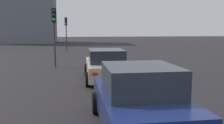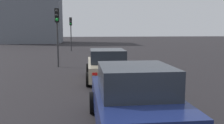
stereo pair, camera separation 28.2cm
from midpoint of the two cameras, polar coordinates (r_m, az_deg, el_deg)
name	(u,v)px [view 1 (the left image)]	position (r m, az deg, el deg)	size (l,w,h in m)	color
car_beige_lead	(106,65)	(12.01, -2.08, -0.78)	(4.41, 2.16, 1.53)	tan
car_navy_second	(139,99)	(6.13, 4.86, -8.59)	(4.21, 2.15, 1.64)	#141E4C
traffic_light_near_left	(54,25)	(16.47, -13.79, 8.35)	(0.32, 0.29, 3.84)	#2D2D30
traffic_light_near_right	(66,27)	(28.51, -10.92, 8.02)	(0.32, 0.30, 3.83)	#2D2D30
building_facade_left	(25,9)	(48.18, -19.66, 11.58)	(8.77, 10.48, 12.40)	slate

